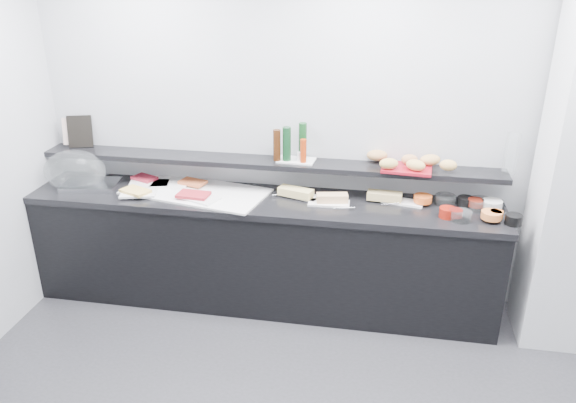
% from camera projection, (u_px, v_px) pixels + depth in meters
% --- Properties ---
extents(back_wall, '(5.00, 0.02, 2.70)m').
position_uv_depth(back_wall, '(359.00, 135.00, 4.25)').
color(back_wall, '#A7AAAE').
rests_on(back_wall, ground).
extents(buffet_cabinet, '(3.60, 0.60, 0.85)m').
position_uv_depth(buffet_cabinet, '(263.00, 253.00, 4.46)').
color(buffet_cabinet, black).
rests_on(buffet_cabinet, ground).
extents(counter_top, '(3.62, 0.62, 0.05)m').
position_uv_depth(counter_top, '(262.00, 201.00, 4.28)').
color(counter_top, black).
rests_on(counter_top, buffet_cabinet).
extents(wall_shelf, '(3.60, 0.25, 0.04)m').
position_uv_depth(wall_shelf, '(266.00, 162.00, 4.34)').
color(wall_shelf, black).
rests_on(wall_shelf, back_wall).
extents(cloche_base, '(0.47, 0.35, 0.04)m').
position_uv_depth(cloche_base, '(91.00, 185.00, 4.47)').
color(cloche_base, silver).
rests_on(cloche_base, counter_top).
extents(cloche_dome, '(0.54, 0.40, 0.34)m').
position_uv_depth(cloche_dome, '(75.00, 171.00, 4.47)').
color(cloche_dome, white).
rests_on(cloche_dome, cloche_base).
extents(linen_runner, '(1.18, 0.73, 0.01)m').
position_uv_depth(linen_runner, '(196.00, 191.00, 4.38)').
color(linen_runner, white).
rests_on(linen_runner, counter_top).
extents(platter_meat_a, '(0.35, 0.28, 0.01)m').
position_uv_depth(platter_meat_a, '(149.00, 183.00, 4.51)').
color(platter_meat_a, white).
rests_on(platter_meat_a, linen_runner).
extents(food_meat_a, '(0.23, 0.19, 0.02)m').
position_uv_depth(food_meat_a, '(144.00, 178.00, 4.56)').
color(food_meat_a, maroon).
rests_on(food_meat_a, platter_meat_a).
extents(platter_salmon, '(0.30, 0.21, 0.01)m').
position_uv_depth(platter_salmon, '(170.00, 185.00, 4.48)').
color(platter_salmon, white).
rests_on(platter_salmon, linen_runner).
extents(food_salmon, '(0.23, 0.18, 0.02)m').
position_uv_depth(food_salmon, '(193.00, 182.00, 4.47)').
color(food_salmon, '#D2592B').
rests_on(food_salmon, platter_salmon).
extents(platter_cheese, '(0.30, 0.24, 0.01)m').
position_uv_depth(platter_cheese, '(139.00, 193.00, 4.31)').
color(platter_cheese, white).
rests_on(platter_cheese, linen_runner).
extents(food_cheese, '(0.25, 0.21, 0.02)m').
position_uv_depth(food_cheese, '(136.00, 191.00, 4.30)').
color(food_cheese, '#E9BD5A').
rests_on(food_cheese, platter_cheese).
extents(platter_meat_b, '(0.30, 0.25, 0.01)m').
position_uv_depth(platter_meat_b, '(201.00, 198.00, 4.22)').
color(platter_meat_b, white).
rests_on(platter_meat_b, linen_runner).
extents(food_meat_b, '(0.25, 0.17, 0.02)m').
position_uv_depth(food_meat_b, '(193.00, 195.00, 4.23)').
color(food_meat_b, maroon).
rests_on(food_meat_b, platter_meat_b).
extents(sandwich_plate_left, '(0.33, 0.23, 0.01)m').
position_uv_depth(sandwich_plate_left, '(300.00, 196.00, 4.30)').
color(sandwich_plate_left, white).
rests_on(sandwich_plate_left, counter_top).
extents(sandwich_food_left, '(0.28, 0.18, 0.06)m').
position_uv_depth(sandwich_food_left, '(296.00, 192.00, 4.27)').
color(sandwich_food_left, '#DAC372').
rests_on(sandwich_food_left, sandwich_plate_left).
extents(tongs_left, '(0.13, 0.10, 0.01)m').
position_uv_depth(tongs_left, '(281.00, 194.00, 4.31)').
color(tongs_left, silver).
rests_on(tongs_left, sandwich_plate_left).
extents(sandwich_plate_mid, '(0.31, 0.14, 0.01)m').
position_uv_depth(sandwich_plate_mid, '(329.00, 203.00, 4.17)').
color(sandwich_plate_mid, white).
rests_on(sandwich_plate_mid, counter_top).
extents(sandwich_food_mid, '(0.24, 0.13, 0.06)m').
position_uv_depth(sandwich_food_mid, '(332.00, 198.00, 4.17)').
color(sandwich_food_mid, tan).
rests_on(sandwich_food_mid, sandwich_plate_mid).
extents(tongs_mid, '(0.16, 0.04, 0.01)m').
position_uv_depth(tongs_mid, '(344.00, 208.00, 4.06)').
color(tongs_mid, '#B8B9BF').
rests_on(tongs_mid, sandwich_plate_mid).
extents(sandwich_plate_right, '(0.33, 0.19, 0.01)m').
position_uv_depth(sandwich_plate_right, '(403.00, 202.00, 4.19)').
color(sandwich_plate_right, white).
rests_on(sandwich_plate_right, counter_top).
extents(sandwich_food_right, '(0.26, 0.12, 0.06)m').
position_uv_depth(sandwich_food_right, '(385.00, 196.00, 4.20)').
color(sandwich_food_right, tan).
rests_on(sandwich_food_right, sandwich_plate_right).
extents(tongs_right, '(0.15, 0.07, 0.01)m').
position_uv_depth(tongs_right, '(392.00, 204.00, 4.13)').
color(tongs_right, silver).
rests_on(tongs_right, sandwich_plate_right).
extents(bowl_glass_fruit, '(0.19, 0.19, 0.07)m').
position_uv_depth(bowl_glass_fruit, '(445.00, 200.00, 4.16)').
color(bowl_glass_fruit, white).
rests_on(bowl_glass_fruit, counter_top).
extents(fill_glass_fruit, '(0.18, 0.18, 0.05)m').
position_uv_depth(fill_glass_fruit, '(423.00, 199.00, 4.15)').
color(fill_glass_fruit, orange).
rests_on(fill_glass_fruit, bowl_glass_fruit).
extents(bowl_black_jam, '(0.12, 0.12, 0.07)m').
position_uv_depth(bowl_black_jam, '(466.00, 202.00, 4.12)').
color(bowl_black_jam, black).
rests_on(bowl_black_jam, counter_top).
extents(fill_black_jam, '(0.13, 0.13, 0.05)m').
position_uv_depth(fill_black_jam, '(476.00, 203.00, 4.08)').
color(fill_black_jam, '#5C180D').
rests_on(fill_black_jam, bowl_black_jam).
extents(bowl_glass_cream, '(0.22, 0.22, 0.07)m').
position_uv_depth(bowl_glass_cream, '(481.00, 204.00, 4.08)').
color(bowl_glass_cream, white).
rests_on(bowl_glass_cream, counter_top).
extents(fill_glass_cream, '(0.17, 0.17, 0.05)m').
position_uv_depth(fill_glass_cream, '(492.00, 204.00, 4.06)').
color(fill_glass_cream, white).
rests_on(fill_glass_cream, bowl_glass_cream).
extents(bowl_red_jam, '(0.13, 0.13, 0.07)m').
position_uv_depth(bowl_red_jam, '(448.00, 213.00, 3.95)').
color(bowl_red_jam, maroon).
rests_on(bowl_red_jam, counter_top).
extents(fill_red_jam, '(0.13, 0.13, 0.05)m').
position_uv_depth(fill_red_jam, '(456.00, 213.00, 3.91)').
color(fill_red_jam, '#580F0C').
rests_on(fill_red_jam, bowl_red_jam).
extents(bowl_glass_salmon, '(0.19, 0.19, 0.07)m').
position_uv_depth(bowl_glass_salmon, '(461.00, 216.00, 3.90)').
color(bowl_glass_salmon, white).
rests_on(bowl_glass_salmon, counter_top).
extents(fill_glass_salmon, '(0.18, 0.18, 0.05)m').
position_uv_depth(fill_glass_salmon, '(491.00, 215.00, 3.88)').
color(fill_glass_salmon, orange).
rests_on(fill_glass_salmon, bowl_glass_salmon).
extents(bowl_black_fruit, '(0.12, 0.12, 0.07)m').
position_uv_depth(bowl_black_fruit, '(514.00, 220.00, 3.84)').
color(bowl_black_fruit, black).
rests_on(bowl_black_fruit, counter_top).
extents(fill_black_fruit, '(0.10, 0.10, 0.05)m').
position_uv_depth(fill_black_fruit, '(496.00, 214.00, 3.89)').
color(fill_black_fruit, orange).
rests_on(fill_black_fruit, bowl_black_fruit).
extents(framed_print, '(0.21, 0.12, 0.26)m').
position_uv_depth(framed_print, '(80.00, 131.00, 4.59)').
color(framed_print, black).
rests_on(framed_print, wall_shelf).
extents(print_art, '(0.20, 0.09, 0.22)m').
position_uv_depth(print_art, '(74.00, 131.00, 4.59)').
color(print_art, tan).
rests_on(print_art, framed_print).
extents(condiment_tray, '(0.29, 0.19, 0.01)m').
position_uv_depth(condiment_tray, '(296.00, 160.00, 4.31)').
color(condiment_tray, white).
rests_on(condiment_tray, wall_shelf).
extents(bottle_green_a, '(0.08, 0.08, 0.26)m').
position_uv_depth(bottle_green_a, '(287.00, 144.00, 4.24)').
color(bottle_green_a, '#0E3419').
rests_on(bottle_green_a, condiment_tray).
extents(bottle_brown, '(0.06, 0.06, 0.24)m').
position_uv_depth(bottle_brown, '(277.00, 145.00, 4.24)').
color(bottle_brown, '#351909').
rests_on(bottle_brown, condiment_tray).
extents(bottle_green_b, '(0.06, 0.06, 0.28)m').
position_uv_depth(bottle_green_b, '(303.00, 141.00, 4.27)').
color(bottle_green_b, '#103C17').
rests_on(bottle_green_b, condiment_tray).
extents(bottle_hot, '(0.05, 0.05, 0.18)m').
position_uv_depth(bottle_hot, '(303.00, 151.00, 4.21)').
color(bottle_hot, '#A8300C').
rests_on(bottle_hot, condiment_tray).
extents(shaker_salt, '(0.03, 0.03, 0.07)m').
position_uv_depth(shaker_salt, '(304.00, 157.00, 4.25)').
color(shaker_salt, white).
rests_on(shaker_salt, condiment_tray).
extents(shaker_pepper, '(0.03, 0.03, 0.07)m').
position_uv_depth(shaker_pepper, '(299.00, 157.00, 4.26)').
color(shaker_pepper, white).
rests_on(shaker_pepper, condiment_tray).
extents(bread_tray, '(0.38, 0.28, 0.02)m').
position_uv_depth(bread_tray, '(407.00, 168.00, 4.13)').
color(bread_tray, maroon).
rests_on(bread_tray, wall_shelf).
extents(bread_roll_nw, '(0.17, 0.12, 0.08)m').
position_uv_depth(bread_roll_nw, '(377.00, 155.00, 4.24)').
color(bread_roll_nw, '#B47E45').
rests_on(bread_roll_nw, bread_tray).
extents(bread_roll_sw, '(0.15, 0.12, 0.08)m').
position_uv_depth(bread_roll_sw, '(389.00, 164.00, 4.07)').
color(bread_roll_sw, tan).
rests_on(bread_roll_sw, bread_tray).
extents(bread_roll_s, '(0.17, 0.14, 0.08)m').
position_uv_depth(bread_roll_s, '(416.00, 165.00, 4.04)').
color(bread_roll_s, tan).
rests_on(bread_roll_s, bread_tray).
extents(bread_roll_se, '(0.13, 0.09, 0.08)m').
position_uv_depth(bread_roll_se, '(448.00, 165.00, 4.04)').
color(bread_roll_se, tan).
rests_on(bread_roll_se, bread_tray).
extents(bread_roll_midw, '(0.13, 0.09, 0.08)m').
position_uv_depth(bread_roll_midw, '(410.00, 160.00, 4.15)').
color(bread_roll_midw, '#B47644').
rests_on(bread_roll_midw, bread_tray).
extents(bread_roll_mide, '(0.18, 0.15, 0.08)m').
position_uv_depth(bread_roll_mide, '(430.00, 160.00, 4.15)').
color(bread_roll_mide, '#C08B49').
rests_on(bread_roll_mide, bread_tray).
extents(carafe, '(0.11, 0.11, 0.30)m').
position_uv_depth(carafe, '(511.00, 154.00, 4.00)').
color(carafe, white).
rests_on(carafe, wall_shelf).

